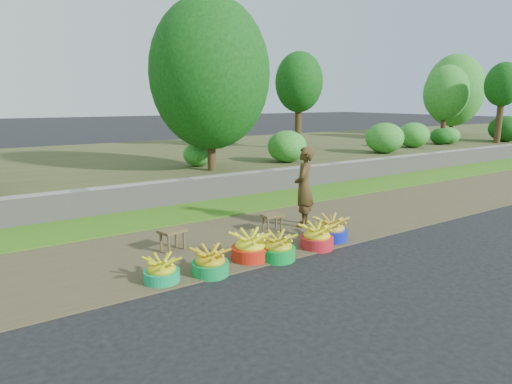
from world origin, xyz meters
TOP-DOWN VIEW (x-y plane):
  - ground_plane at (0.00, 0.00)m, footprint 120.00×120.00m
  - dirt_shoulder at (0.00, 1.25)m, footprint 80.00×2.50m
  - grass_verge at (0.00, 3.25)m, footprint 80.00×1.50m
  - retaining_wall at (0.00, 4.10)m, footprint 80.00×0.35m
  - earth_bank at (0.00, 9.00)m, footprint 80.00×10.00m
  - vegetation at (-2.12, 7.48)m, footprint 37.39×8.27m
  - basin_a at (-2.01, 0.28)m, footprint 0.45×0.45m
  - basin_b at (-1.38, 0.17)m, footprint 0.49×0.49m
  - basin_c at (-0.65, 0.34)m, footprint 0.56×0.56m
  - basin_d at (-0.31, 0.14)m, footprint 0.52×0.52m
  - basin_e at (0.49, 0.20)m, footprint 0.52×0.52m
  - basin_f at (0.93, 0.35)m, footprint 0.55×0.55m
  - stool_left at (-1.46, 1.28)m, footprint 0.43×0.37m
  - stool_right at (0.39, 1.26)m, footprint 0.37×0.29m
  - vendor_woman at (1.06, 1.23)m, footprint 0.62×0.61m

SIDE VIEW (x-z plane):
  - ground_plane at x=0.00m, z-range 0.00..0.00m
  - dirt_shoulder at x=0.00m, z-range 0.00..0.02m
  - grass_verge at x=0.00m, z-range 0.00..0.04m
  - basin_a at x=-2.01m, z-range -0.02..0.32m
  - basin_b at x=-1.38m, z-range -0.02..0.35m
  - basin_d at x=-0.31m, z-range -0.02..0.37m
  - basin_e at x=0.49m, z-range -0.02..0.37m
  - basin_f at x=0.93m, z-range -0.02..0.39m
  - basin_c at x=-0.65m, z-range -0.02..0.39m
  - earth_bank at x=0.00m, z-range 0.00..0.50m
  - stool_right at x=0.39m, z-range 0.11..0.42m
  - retaining_wall at x=0.00m, z-range 0.00..0.55m
  - stool_left at x=-1.46m, z-range 0.12..0.45m
  - vendor_woman at x=1.06m, z-range 0.02..1.47m
  - vegetation at x=-2.12m, z-range 0.51..4.78m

